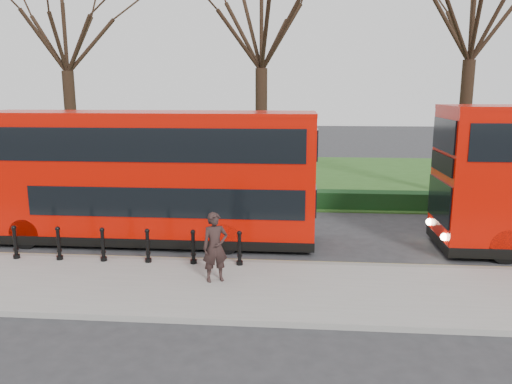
{
  "coord_description": "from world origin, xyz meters",
  "views": [
    {
      "loc": [
        3.88,
        -15.43,
        5.29
      ],
      "look_at": [
        2.53,
        0.5,
        2.0
      ],
      "focal_mm": 35.0,
      "sensor_mm": 36.0,
      "label": 1
    }
  ],
  "objects": [
    {
      "name": "ground",
      "position": [
        0.0,
        0.0,
        0.0
      ],
      "size": [
        120.0,
        120.0,
        0.0
      ],
      "primitive_type": "plane",
      "color": "#28282B",
      "rests_on": "ground"
    },
    {
      "name": "pavement",
      "position": [
        0.0,
        -3.0,
        0.07
      ],
      "size": [
        60.0,
        4.0,
        0.15
      ],
      "primitive_type": "cube",
      "color": "gray",
      "rests_on": "ground"
    },
    {
      "name": "kerb",
      "position": [
        0.0,
        -1.0,
        0.07
      ],
      "size": [
        60.0,
        0.25,
        0.16
      ],
      "primitive_type": "cube",
      "color": "slate",
      "rests_on": "ground"
    },
    {
      "name": "grass_verge",
      "position": [
        0.0,
        15.0,
        0.03
      ],
      "size": [
        60.0,
        18.0,
        0.06
      ],
      "primitive_type": "cube",
      "color": "#274B19",
      "rests_on": "ground"
    },
    {
      "name": "hedge",
      "position": [
        0.0,
        6.8,
        0.4
      ],
      "size": [
        60.0,
        0.9,
        0.8
      ],
      "primitive_type": "cube",
      "color": "black",
      "rests_on": "ground"
    },
    {
      "name": "yellow_line_outer",
      "position": [
        0.0,
        -0.7,
        0.01
      ],
      "size": [
        60.0,
        0.1,
        0.01
      ],
      "primitive_type": "cube",
      "color": "yellow",
      "rests_on": "ground"
    },
    {
      "name": "yellow_line_inner",
      "position": [
        0.0,
        -0.5,
        0.01
      ],
      "size": [
        60.0,
        0.1,
        0.01
      ],
      "primitive_type": "cube",
      "color": "yellow",
      "rests_on": "ground"
    },
    {
      "name": "tree_left",
      "position": [
        -8.0,
        10.0,
        8.25
      ],
      "size": [
        7.26,
        7.26,
        11.34
      ],
      "color": "black",
      "rests_on": "ground"
    },
    {
      "name": "tree_mid",
      "position": [
        2.0,
        10.0,
        8.37
      ],
      "size": [
        7.37,
        7.37,
        11.52
      ],
      "color": "black",
      "rests_on": "ground"
    },
    {
      "name": "tree_right",
      "position": [
        12.0,
        10.0,
        8.85
      ],
      "size": [
        7.79,
        7.79,
        12.17
      ],
      "color": "black",
      "rests_on": "ground"
    },
    {
      "name": "bollard_row",
      "position": [
        -1.29,
        -1.35,
        0.65
      ],
      "size": [
        7.13,
        0.15,
        1.0
      ],
      "color": "black",
      "rests_on": "pavement"
    },
    {
      "name": "bus_lead",
      "position": [
        -1.24,
        1.23,
        2.29
      ],
      "size": [
        11.44,
        2.63,
        4.55
      ],
      "color": "#B00B01",
      "rests_on": "ground"
    },
    {
      "name": "pedestrian",
      "position": [
        1.69,
        -2.66,
        1.11
      ],
      "size": [
        0.82,
        0.69,
        1.92
      ],
      "primitive_type": "imported",
      "rotation": [
        0.0,
        0.0,
        0.39
      ],
      "color": "black",
      "rests_on": "pavement"
    }
  ]
}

